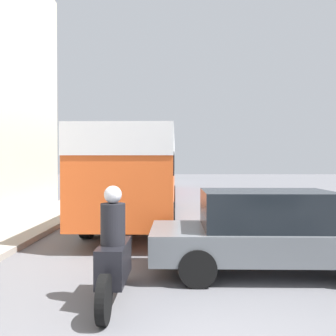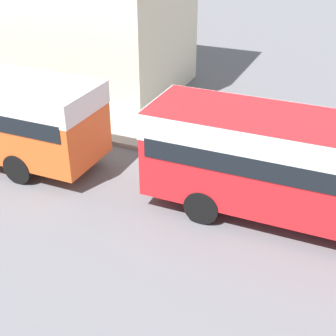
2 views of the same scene
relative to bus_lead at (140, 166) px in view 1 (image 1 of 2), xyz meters
name	(u,v)px [view 1 (image 1 of 2)]	position (x,y,z in m)	size (l,w,h in m)	color
bus_lead	(140,166)	(0.00, 0.00, 0.00)	(2.54, 10.92, 2.96)	#EA5B23
bus_following	(153,164)	(-0.29, 12.48, 0.02)	(2.55, 9.90, 2.99)	red
bus_third_in_line	(159,164)	(-0.39, 24.31, -0.06)	(2.50, 9.90, 2.86)	silver
motorcycle_behind_lead	(114,256)	(0.37, -8.01, -1.24)	(0.38, 2.24, 1.73)	black
car_far_curb	(266,231)	(2.97, -6.53, -1.13)	(4.28, 1.84, 1.54)	slate
pedestrian_near_curb	(126,173)	(-2.94, 18.28, -0.82)	(0.38, 0.38, 1.86)	#232838
street_tree	(130,139)	(-3.56, 26.56, 2.62)	(3.81, 3.81, 6.32)	brown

